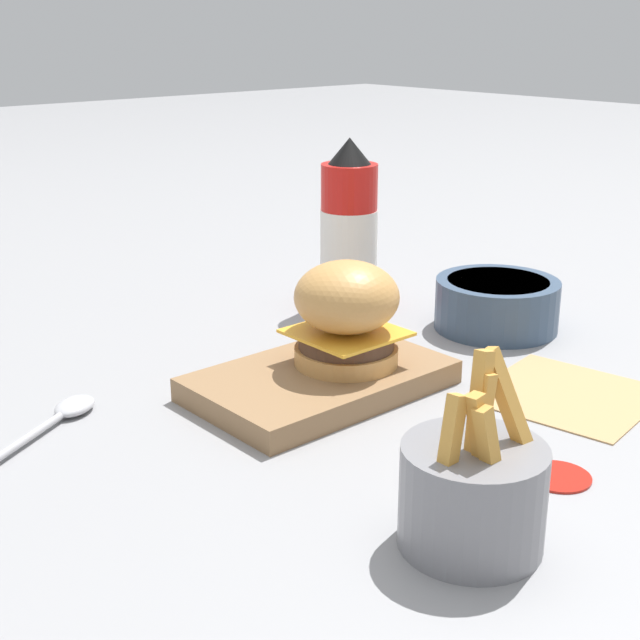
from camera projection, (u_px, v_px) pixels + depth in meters
ground_plane at (292, 374)px, 0.90m from camera, size 6.00×6.00×0.00m
serving_board at (320, 381)px, 0.86m from camera, size 0.24×0.15×0.02m
burger at (347, 313)px, 0.85m from camera, size 0.10×0.10×0.10m
ketchup_bottle at (349, 233)px, 1.08m from camera, size 0.07×0.07×0.21m
fries_basket at (473, 493)px, 0.60m from camera, size 0.10×0.10×0.14m
side_bowl at (497, 303)px, 1.03m from camera, size 0.14×0.14×0.06m
spoon at (61, 415)px, 0.79m from camera, size 0.15×0.10×0.01m
ketchup_puddle at (558, 476)px, 0.70m from camera, size 0.05×0.05×0.00m
parchment_square at (567, 394)px, 0.85m from camera, size 0.17×0.17×0.00m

